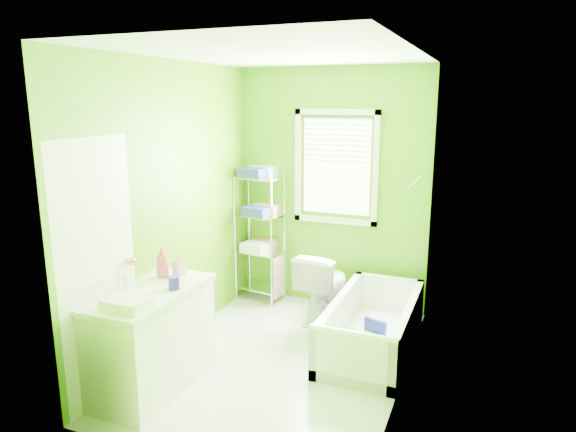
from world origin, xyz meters
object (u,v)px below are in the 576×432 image
at_px(vanity, 151,336).
at_px(toilet, 324,285).
at_px(bathtub, 372,333).
at_px(wire_shelf_unit, 261,220).

bearing_deg(vanity, toilet, 64.02).
bearing_deg(vanity, bathtub, 40.79).
bearing_deg(toilet, vanity, 69.35).
height_order(toilet, wire_shelf_unit, wire_shelf_unit).
bearing_deg(bathtub, wire_shelf_unit, 152.89).
height_order(vanity, wire_shelf_unit, wire_shelf_unit).
relative_size(bathtub, vanity, 1.41).
xyz_separation_m(toilet, wire_shelf_unit, (-0.84, 0.27, 0.56)).
xyz_separation_m(bathtub, toilet, (-0.62, 0.48, 0.21)).
bearing_deg(wire_shelf_unit, toilet, -17.62).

